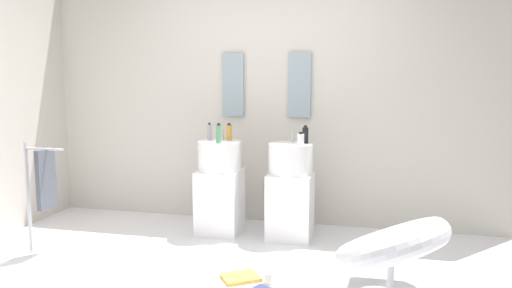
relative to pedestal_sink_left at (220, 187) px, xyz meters
name	(u,v)px	position (x,y,z in m)	size (l,w,h in m)	color
ground_plane	(219,283)	(0.34, -1.10, -0.47)	(4.80, 3.60, 0.04)	silver
rear_partition	(267,95)	(0.34, 0.55, 0.85)	(4.80, 0.10, 2.60)	beige
pedestal_sink_left	(220,187)	(0.00, 0.00, 0.00)	(0.41, 0.41, 0.99)	white
pedestal_sink_right	(290,191)	(0.68, 0.00, 0.00)	(0.41, 0.41, 0.99)	white
vanity_mirror_left	(233,85)	(0.00, 0.48, 0.96)	(0.22, 0.03, 0.63)	#8C9EA8
vanity_mirror_right	(300,85)	(0.68, 0.48, 0.96)	(0.22, 0.03, 0.63)	#8C9EA8
lounge_chair	(391,252)	(1.56, -1.19, -0.10)	(1.06, 1.06, 0.65)	#B7BABF
towel_rack	(43,181)	(-1.25, -0.91, 0.18)	(0.37, 0.22, 0.95)	#B7BABF
magazine_ochre	(240,277)	(0.50, -1.07, -0.42)	(0.26, 0.21, 0.03)	gold
coffee_mug	(270,277)	(0.73, -1.09, -0.39)	(0.09, 0.09, 0.08)	white
soap_bottle_amber	(229,132)	(0.07, 0.10, 0.52)	(0.06, 0.06, 0.16)	#C68C38
soap_bottle_white	(301,139)	(0.79, -0.09, 0.49)	(0.06, 0.06, 0.12)	white
soap_bottle_green	(219,134)	(0.04, -0.13, 0.53)	(0.05, 0.05, 0.18)	#59996B
soap_bottle_black	(305,135)	(0.80, 0.06, 0.52)	(0.05, 0.05, 0.16)	black
soap_bottle_grey	(209,132)	(-0.13, 0.08, 0.52)	(0.04, 0.04, 0.17)	#99999E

